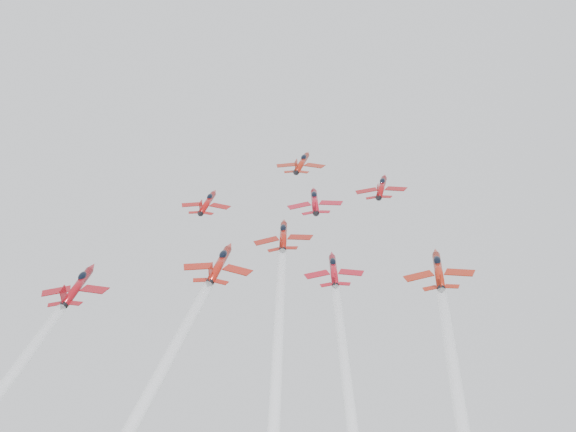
# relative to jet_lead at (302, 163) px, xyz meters

# --- Properties ---
(jet_lead) EXTENTS (9.82, 12.38, 8.52)m
(jet_lead) POSITION_rel_jet_lead_xyz_m (0.00, 0.00, 0.00)
(jet_lead) COLOR maroon
(jet_row2_left) EXTENTS (8.91, 11.24, 7.73)m
(jet_row2_left) POSITION_rel_jet_lead_xyz_m (-14.77, -16.75, -10.92)
(jet_row2_left) COLOR #9B100E
(jet_row2_center) EXTENTS (9.64, 12.16, 8.36)m
(jet_row2_center) POSITION_rel_jet_lead_xyz_m (4.54, -17.43, -11.36)
(jet_row2_center) COLOR #A70F1F
(jet_row2_right) EXTENTS (9.24, 11.64, 8.01)m
(jet_row2_right) POSITION_rel_jet_lead_xyz_m (15.90, -12.45, -8.12)
(jet_row2_right) COLOR maroon
(jet_center) EXTENTS (9.39, 86.15, 56.72)m
(jet_center) POSITION_rel_jet_lead_xyz_m (0.83, -67.53, -44.08)
(jet_center) COLOR maroon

